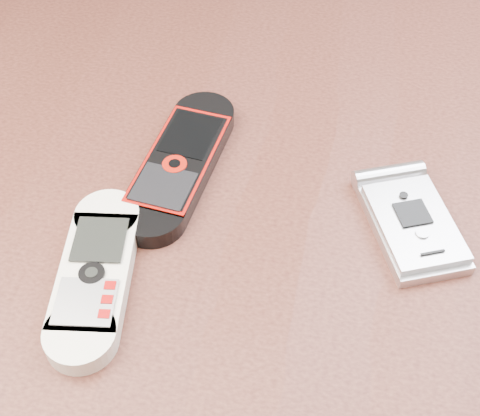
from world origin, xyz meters
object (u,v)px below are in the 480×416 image
Objects in this scene: nokia_white at (95,274)px; motorola_razr at (412,222)px; nokia_black_red at (180,163)px; table at (234,295)px.

nokia_white and motorola_razr have the same top height.
nokia_black_red and motorola_razr have the same top height.
nokia_black_red is at bearing 148.15° from motorola_razr.
nokia_black_red is 0.18m from motorola_razr.
nokia_white and nokia_black_red have the same top height.
nokia_black_red is (0.03, 0.11, 0.00)m from nokia_white.
table is 7.40× the size of nokia_black_red.
motorola_razr is (0.21, 0.09, 0.00)m from nokia_white.
motorola_razr is (0.13, 0.01, 0.11)m from table.
nokia_white is at bearing -137.33° from table.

